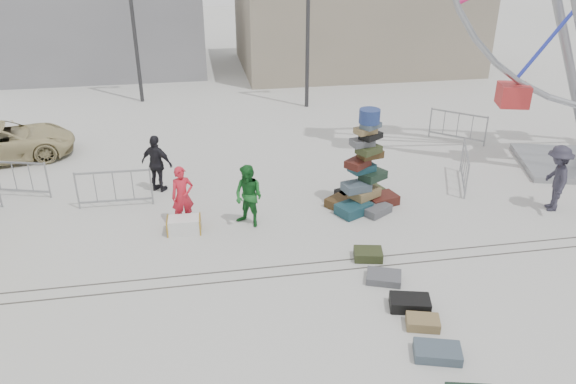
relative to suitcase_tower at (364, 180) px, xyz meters
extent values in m
plane|color=#9E9E99|center=(-2.66, -3.64, -0.79)|extent=(90.00, 90.00, 0.00)
cube|color=#47443F|center=(-2.66, -3.04, -0.79)|extent=(40.00, 0.04, 0.01)
cube|color=#47443F|center=(-2.66, -2.64, -0.79)|extent=(40.00, 0.04, 0.01)
cube|color=gray|center=(4.34, 16.36, 1.71)|extent=(12.00, 8.00, 5.00)
cube|color=gray|center=(-8.66, 18.36, 1.41)|extent=(10.00, 8.00, 4.40)
cylinder|color=#2D2D30|center=(0.34, 9.36, 3.21)|extent=(0.16, 0.16, 8.00)
cylinder|color=#2D2D30|center=(-6.66, 11.36, 3.21)|extent=(0.16, 0.16, 8.00)
cube|color=#173C47|center=(-0.37, -0.41, -0.64)|extent=(1.10, 0.98, 0.30)
cube|color=#471913|center=(0.57, 0.01, -0.65)|extent=(0.99, 0.81, 0.28)
cube|color=#422D15|center=(-0.60, 0.12, -0.66)|extent=(0.97, 0.92, 0.25)
cube|color=#30391C|center=(0.34, 0.53, -0.65)|extent=(0.97, 0.82, 0.28)
cube|color=#53545A|center=(0.24, -0.52, -0.67)|extent=(0.94, 0.87, 0.23)
cube|color=black|center=(-0.22, 0.53, -0.66)|extent=(0.88, 0.72, 0.25)
cube|color=olive|center=(0.03, -0.04, -0.36)|extent=(0.97, 0.87, 0.25)
cube|color=#42525F|center=(-0.24, -0.13, -0.12)|extent=(0.83, 0.65, 0.23)
cube|color=black|center=(0.27, 0.04, 0.11)|extent=(0.86, 0.78, 0.23)
cube|color=#173C47|center=(-0.04, 0.11, 0.32)|extent=(0.81, 0.67, 0.21)
cube|color=#471913|center=(-0.20, -0.02, 0.53)|extent=(0.81, 0.77, 0.21)
cube|color=#422D15|center=(0.17, 0.08, 0.74)|extent=(0.72, 0.58, 0.21)
cube|color=#30391C|center=(0.06, -0.10, 0.93)|extent=(0.77, 0.70, 0.18)
cube|color=#53545A|center=(-0.11, -0.01, 1.11)|extent=(0.67, 0.53, 0.18)
cube|color=black|center=(0.12, -0.01, 1.29)|extent=(0.69, 0.63, 0.16)
cube|color=olive|center=(-0.04, -0.02, 1.45)|extent=(0.64, 0.52, 0.16)
cube|color=#42525F|center=(0.08, -0.06, 1.60)|extent=(0.63, 0.58, 0.14)
cylinder|color=navy|center=(0.03, -0.04, 1.85)|extent=(0.55, 0.55, 0.37)
cylinder|color=gray|center=(7.06, 2.53, 3.09)|extent=(3.33, 1.20, 7.87)
cube|color=silver|center=(-4.93, -0.64, -0.59)|extent=(0.88, 0.53, 0.40)
cube|color=#30391C|center=(-0.66, -2.66, -0.68)|extent=(0.75, 0.63, 0.23)
cube|color=#53545A|center=(-0.59, -3.59, -0.70)|extent=(0.91, 0.79, 0.17)
cube|color=black|center=(-0.38, -4.63, -0.66)|extent=(0.92, 0.69, 0.26)
cube|color=olive|center=(-0.34, -5.23, -0.69)|extent=(0.74, 0.60, 0.21)
cube|color=#42525F|center=(-0.40, -6.08, -0.69)|extent=(0.97, 0.76, 0.20)
imported|color=red|center=(-4.92, -0.19, 0.02)|extent=(0.66, 0.51, 1.62)
imported|color=#165A20|center=(-3.24, -0.55, 0.05)|extent=(1.03, 1.02, 1.67)
imported|color=black|center=(-5.63, 1.98, 0.07)|extent=(1.08, 0.88, 1.72)
imported|color=#272532|center=(5.08, -1.09, 0.14)|extent=(1.04, 1.36, 1.86)
imported|color=tan|center=(-10.79, 5.34, -0.16)|extent=(4.85, 2.95, 1.26)
camera|label=1|loc=(-4.48, -13.44, 6.46)|focal=35.00mm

